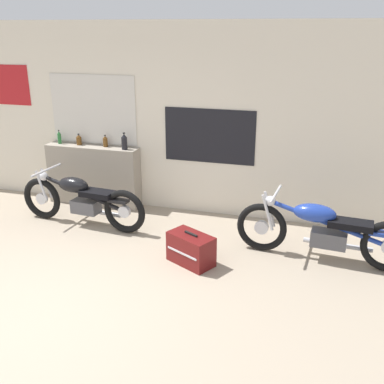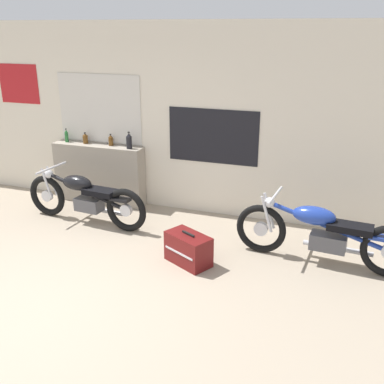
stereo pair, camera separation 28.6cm
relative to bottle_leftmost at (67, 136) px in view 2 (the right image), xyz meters
The scene contains 10 objects.
ground_plane 3.46m from the bottle_leftmost, 66.34° to the right, with size 24.00×24.00×0.00m, color gray.
wall_back 1.36m from the bottle_leftmost, ahead, with size 10.00×0.07×2.80m.
sill_counter 0.81m from the bottle_leftmost, ahead, with size 1.51×0.28×0.95m.
bottle_leftmost is the anchor object (origin of this frame).
bottle_left_center 0.34m from the bottle_leftmost, ahead, with size 0.08×0.08×0.18m.
bottle_center 0.79m from the bottle_leftmost, ahead, with size 0.07×0.07×0.19m.
bottle_right_center 1.14m from the bottle_leftmost, ahead, with size 0.09×0.09×0.26m.
motorcycle_blue 4.28m from the bottle_leftmost, 13.13° to the right, with size 2.13×0.64×0.80m.
motorcycle_black 1.33m from the bottle_leftmost, 46.36° to the right, with size 2.01×0.64×0.78m.
hard_case_darkred 3.12m from the bottle_leftmost, 29.51° to the right, with size 0.64×0.53×0.40m.
Camera 2 is at (2.93, -3.00, 2.70)m, focal length 42.00 mm.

